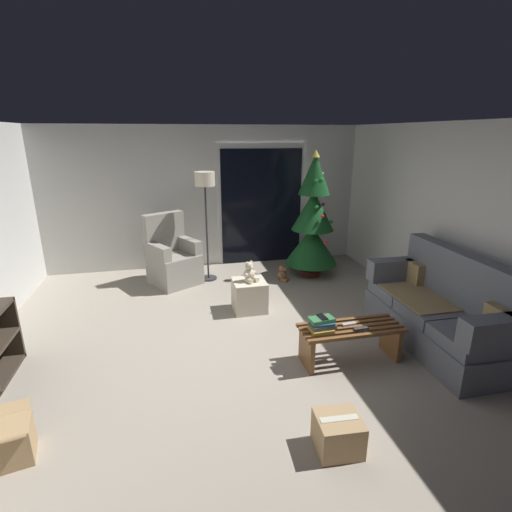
# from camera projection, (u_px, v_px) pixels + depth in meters

# --- Properties ---
(ground_plane) EXTENTS (7.00, 7.00, 0.00)m
(ground_plane) POSITION_uv_depth(u_px,v_px,m) (236.00, 346.00, 4.46)
(ground_plane) COLOR #9E9384
(wall_back) EXTENTS (5.72, 0.12, 2.50)m
(wall_back) POSITION_uv_depth(u_px,v_px,m) (206.00, 198.00, 6.93)
(wall_back) COLOR silver
(wall_back) RESTS_ON ground
(wall_right) EXTENTS (0.12, 6.00, 2.50)m
(wall_right) POSITION_uv_depth(u_px,v_px,m) (466.00, 228.00, 4.68)
(wall_right) COLOR silver
(wall_right) RESTS_ON ground
(patio_door_frame) EXTENTS (1.60, 0.02, 2.20)m
(patio_door_frame) POSITION_uv_depth(u_px,v_px,m) (261.00, 204.00, 7.12)
(patio_door_frame) COLOR silver
(patio_door_frame) RESTS_ON ground
(patio_door_glass) EXTENTS (1.50, 0.02, 2.10)m
(patio_door_glass) POSITION_uv_depth(u_px,v_px,m) (262.00, 207.00, 7.12)
(patio_door_glass) COLOR black
(patio_door_glass) RESTS_ON ground
(couch) EXTENTS (0.81, 1.95, 1.08)m
(couch) POSITION_uv_depth(u_px,v_px,m) (440.00, 312.00, 4.42)
(couch) COLOR slate
(couch) RESTS_ON ground
(coffee_table) EXTENTS (1.10, 0.40, 0.41)m
(coffee_table) POSITION_uv_depth(u_px,v_px,m) (350.00, 338.00, 4.11)
(coffee_table) COLOR brown
(coffee_table) RESTS_ON ground
(remote_graphite) EXTENTS (0.16, 0.05, 0.02)m
(remote_graphite) POSITION_uv_depth(u_px,v_px,m) (361.00, 329.00, 3.99)
(remote_graphite) COLOR #333338
(remote_graphite) RESTS_ON coffee_table
(remote_silver) EXTENTS (0.16, 0.06, 0.02)m
(remote_silver) POSITION_uv_depth(u_px,v_px,m) (349.00, 324.00, 4.09)
(remote_silver) COLOR #ADADB2
(remote_silver) RESTS_ON coffee_table
(book_stack) EXTENTS (0.28, 0.21, 0.14)m
(book_stack) POSITION_uv_depth(u_px,v_px,m) (322.00, 324.00, 3.97)
(book_stack) COLOR #B79333
(book_stack) RESTS_ON coffee_table
(cell_phone) EXTENTS (0.09, 0.15, 0.01)m
(cell_phone) POSITION_uv_depth(u_px,v_px,m) (322.00, 317.00, 3.95)
(cell_phone) COLOR black
(cell_phone) RESTS_ON book_stack
(christmas_tree) EXTENTS (0.89, 0.89, 2.11)m
(christmas_tree) POSITION_uv_depth(u_px,v_px,m) (313.00, 223.00, 6.43)
(christmas_tree) COLOR #4C1E19
(christmas_tree) RESTS_ON ground
(armchair) EXTENTS (0.93, 0.94, 1.13)m
(armchair) POSITION_uv_depth(u_px,v_px,m) (172.00, 259.00, 6.26)
(armchair) COLOR gray
(armchair) RESTS_ON ground
(floor_lamp) EXTENTS (0.32, 0.32, 1.78)m
(floor_lamp) POSITION_uv_depth(u_px,v_px,m) (205.00, 190.00, 6.07)
(floor_lamp) COLOR #2D2D30
(floor_lamp) RESTS_ON ground
(ottoman) EXTENTS (0.44, 0.44, 0.43)m
(ottoman) POSITION_uv_depth(u_px,v_px,m) (249.00, 295.00, 5.32)
(ottoman) COLOR beige
(ottoman) RESTS_ON ground
(teddy_bear_cream) EXTENTS (0.21, 0.22, 0.29)m
(teddy_bear_cream) POSITION_uv_depth(u_px,v_px,m) (250.00, 273.00, 5.21)
(teddy_bear_cream) COLOR beige
(teddy_bear_cream) RESTS_ON ottoman
(teddy_bear_chestnut_by_tree) EXTENTS (0.22, 0.21, 0.29)m
(teddy_bear_chestnut_by_tree) POSITION_uv_depth(u_px,v_px,m) (282.00, 274.00, 6.41)
(teddy_bear_chestnut_by_tree) COLOR brown
(teddy_bear_chestnut_by_tree) RESTS_ON ground
(cardboard_box_taped_mid_floor) EXTENTS (0.36, 0.34, 0.29)m
(cardboard_box_taped_mid_floor) POSITION_uv_depth(u_px,v_px,m) (338.00, 434.00, 2.97)
(cardboard_box_taped_mid_floor) COLOR tan
(cardboard_box_taped_mid_floor) RESTS_ON ground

